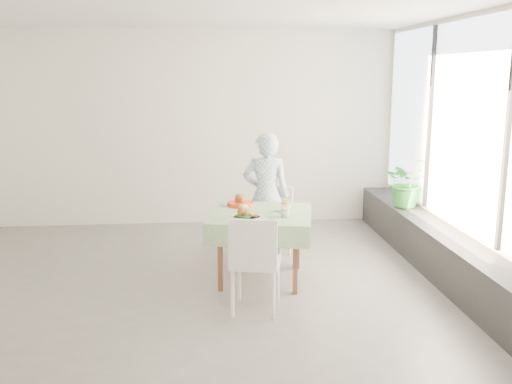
{
  "coord_description": "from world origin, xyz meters",
  "views": [
    {
      "loc": [
        0.22,
        -5.8,
        2.19
      ],
      "look_at": [
        0.76,
        0.07,
        0.95
      ],
      "focal_mm": 40.0,
      "sensor_mm": 36.0,
      "label": 1
    }
  ],
  "objects": [
    {
      "name": "diner",
      "position": [
        0.94,
        0.77,
        0.76
      ],
      "size": [
        0.6,
        0.43,
        1.52
      ],
      "primitive_type": "imported",
      "rotation": [
        0.0,
        0.0,
        3.02
      ],
      "color": "#8AB2DE",
      "rests_on": "ground"
    },
    {
      "name": "window_ledge",
      "position": [
        2.8,
        0.0,
        0.25
      ],
      "size": [
        0.4,
        4.8,
        0.5
      ],
      "primitive_type": "cube",
      "color": "black",
      "rests_on": "ground"
    },
    {
      "name": "ceiling",
      "position": [
        0.0,
        0.0,
        2.8
      ],
      "size": [
        6.0,
        6.0,
        0.0
      ],
      "primitive_type": "plane",
      "rotation": [
        3.14,
        0.0,
        0.0
      ],
      "color": "white",
      "rests_on": "ground"
    },
    {
      "name": "potted_plant",
      "position": [
        2.8,
        1.15,
        0.83
      ],
      "size": [
        0.73,
        0.69,
        0.65
      ],
      "primitive_type": "imported",
      "rotation": [
        0.0,
        0.0,
        0.37
      ],
      "color": "#297D30",
      "rests_on": "window_ledge"
    },
    {
      "name": "juice_cup_orange",
      "position": [
        1.07,
        0.04,
        0.81
      ],
      "size": [
        0.1,
        0.1,
        0.29
      ],
      "color": "white",
      "rests_on": "cafe_table"
    },
    {
      "name": "main_dish",
      "position": [
        0.63,
        -0.2,
        0.79
      ],
      "size": [
        0.29,
        0.29,
        0.15
      ],
      "color": "white",
      "rests_on": "cafe_table"
    },
    {
      "name": "floor",
      "position": [
        0.0,
        0.0,
        0.0
      ],
      "size": [
        6.0,
        6.0,
        0.0
      ],
      "primitive_type": "plane",
      "color": "#5F5D5A",
      "rests_on": "ground"
    },
    {
      "name": "chair_near",
      "position": [
        0.67,
        -0.81,
        0.29
      ],
      "size": [
        0.53,
        0.53,
        0.93
      ],
      "color": "white",
      "rests_on": "ground"
    },
    {
      "name": "chair_far",
      "position": [
        1.01,
        0.75,
        0.26
      ],
      "size": [
        0.54,
        0.54,
        0.85
      ],
      "color": "white",
      "rests_on": "ground"
    },
    {
      "name": "window_pane",
      "position": [
        2.97,
        0.0,
        1.65
      ],
      "size": [
        0.01,
        4.8,
        2.18
      ],
      "primitive_type": "cube",
      "color": "#D1E0F9",
      "rests_on": "ground"
    },
    {
      "name": "cafe_table",
      "position": [
        0.81,
        0.02,
        0.46
      ],
      "size": [
        1.22,
        1.22,
        0.74
      ],
      "color": "brown",
      "rests_on": "ground"
    },
    {
      "name": "wall_back",
      "position": [
        0.0,
        2.5,
        1.4
      ],
      "size": [
        6.0,
        0.02,
        2.8
      ],
      "primitive_type": "cube",
      "color": "white",
      "rests_on": "ground"
    },
    {
      "name": "second_dish",
      "position": [
        0.61,
        0.35,
        0.78
      ],
      "size": [
        0.28,
        0.28,
        0.13
      ],
      "color": "red",
      "rests_on": "cafe_table"
    },
    {
      "name": "wall_right",
      "position": [
        3.0,
        0.0,
        1.4
      ],
      "size": [
        0.02,
        5.0,
        2.8
      ],
      "primitive_type": "cube",
      "color": "white",
      "rests_on": "ground"
    },
    {
      "name": "juice_cup_lemonade",
      "position": [
        1.04,
        -0.19,
        0.8
      ],
      "size": [
        0.09,
        0.09,
        0.25
      ],
      "color": "white",
      "rests_on": "cafe_table"
    },
    {
      "name": "wall_front",
      "position": [
        0.0,
        -2.5,
        1.4
      ],
      "size": [
        6.0,
        0.02,
        2.8
      ],
      "primitive_type": "cube",
      "color": "white",
      "rests_on": "ground"
    }
  ]
}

